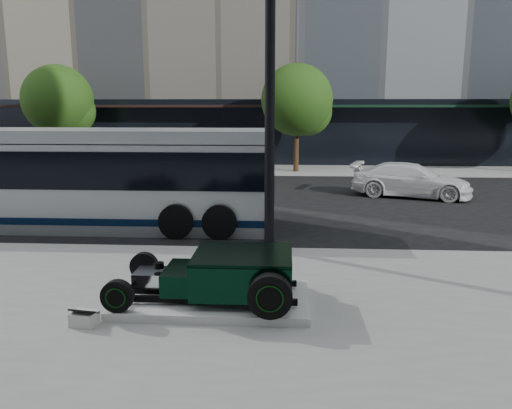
# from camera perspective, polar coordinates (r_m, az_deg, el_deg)

# --- Properties ---
(ground) EXTENTS (120.00, 120.00, 0.00)m
(ground) POSITION_cam_1_polar(r_m,az_deg,el_deg) (14.48, 1.52, -3.19)
(ground) COLOR black
(ground) RESTS_ON ground
(sidewalk_far) EXTENTS (70.00, 4.00, 0.12)m
(sidewalk_far) POSITION_cam_1_polar(r_m,az_deg,el_deg) (28.24, 2.50, 3.98)
(sidewalk_far) COLOR gray
(sidewalk_far) RESTS_ON ground
(street_trees) EXTENTS (29.80, 3.80, 5.70)m
(street_trees) POSITION_cam_1_polar(r_m,az_deg,el_deg) (27.10, 5.01, 11.50)
(street_trees) COLOR black
(street_trees) RESTS_ON sidewalk_far
(display_plinth) EXTENTS (3.40, 1.80, 0.15)m
(display_plinth) POSITION_cam_1_polar(r_m,az_deg,el_deg) (9.09, -4.98, -10.80)
(display_plinth) COLOR silver
(display_plinth) RESTS_ON sidewalk_near
(hot_rod) EXTENTS (3.22, 2.00, 0.81)m
(hot_rod) POSITION_cam_1_polar(r_m,az_deg,el_deg) (8.87, -2.88, -7.87)
(hot_rod) COLOR black
(hot_rod) RESTS_ON display_plinth
(info_plaque) EXTENTS (0.44, 0.36, 0.31)m
(info_plaque) POSITION_cam_1_polar(r_m,az_deg,el_deg) (8.68, -19.02, -12.13)
(info_plaque) COLOR silver
(info_plaque) RESTS_ON sidewalk_near
(lamppost) EXTENTS (0.43, 0.43, 7.87)m
(lamppost) POSITION_cam_1_polar(r_m,az_deg,el_deg) (11.83, 1.59, 11.98)
(lamppost) COLOR black
(lamppost) RESTS_ON sidewalk_near
(transit_bus) EXTENTS (12.12, 2.88, 2.92)m
(transit_bus) POSITION_cam_1_polar(r_m,az_deg,el_deg) (15.97, -20.15, 2.92)
(transit_bus) COLOR #B3BABE
(transit_bus) RESTS_ON ground
(white_sedan) EXTENTS (5.02, 3.22, 1.35)m
(white_sedan) POSITION_cam_1_polar(r_m,az_deg,el_deg) (20.98, 17.29, 2.68)
(white_sedan) COLOR white
(white_sedan) RESTS_ON ground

